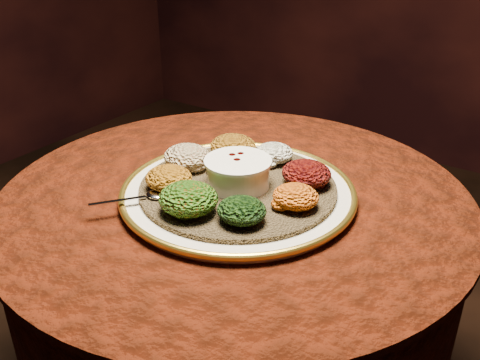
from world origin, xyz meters
The scene contains 13 objects.
table centered at (0.00, 0.00, 0.55)m, with size 0.96×0.96×0.73m.
platter centered at (0.02, -0.02, 0.75)m, with size 0.47×0.47×0.02m.
injera centered at (0.02, -0.02, 0.76)m, with size 0.39×0.39×0.01m, color brown.
stew_bowl centered at (0.02, -0.02, 0.79)m, with size 0.13×0.13×0.06m.
spoon centered at (-0.09, -0.15, 0.77)m, with size 0.10×0.11×0.01m.
portion_ayib centered at (0.02, 0.12, 0.78)m, with size 0.08×0.08×0.04m, color white.
portion_kitfo centered at (0.13, 0.06, 0.79)m, with size 0.10×0.09×0.05m, color black.
portion_tikil centered at (0.15, -0.03, 0.78)m, with size 0.09×0.08×0.04m, color #AA740E.
portion_gomen centered at (0.10, -0.12, 0.78)m, with size 0.09×0.08×0.04m, color black.
portion_mixveg centered at (0.00, -0.15, 0.79)m, with size 0.11×0.10×0.05m, color #982309.
portion_kik centered at (-0.08, -0.10, 0.78)m, with size 0.09×0.09×0.04m, color #9B5A0D.
portion_timatim centered at (-0.11, -0.01, 0.79)m, with size 0.10×0.10×0.05m, color maroon.
portion_shiro centered at (-0.06, 0.09, 0.79)m, with size 0.10×0.10×0.05m, color #885610.
Camera 1 is at (0.55, -0.79, 1.26)m, focal length 40.00 mm.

